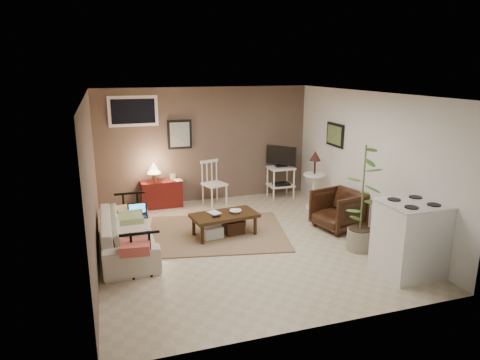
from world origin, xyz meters
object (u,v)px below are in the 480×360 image
object	(u,v)px
red_console	(161,191)
armchair	(338,208)
stove	(410,238)
side_table	(315,173)
sofa	(127,228)
tv_stand	(281,171)
coffee_table	(224,223)
potted_plant	(363,195)
spindle_chair	(214,184)

from	to	relation	value
red_console	armchair	bearing A→B (deg)	-38.04
armchair	stove	size ratio (longest dim) A/B	0.73
side_table	stove	distance (m)	2.98
sofa	side_table	distance (m)	3.89
red_console	armchair	size ratio (longest dim) A/B	1.24
red_console	tv_stand	world-z (taller)	tv_stand
coffee_table	armchair	distance (m)	2.04
red_console	potted_plant	distance (m)	4.14
side_table	stove	size ratio (longest dim) A/B	1.14
coffee_table	spindle_chair	size ratio (longest dim) A/B	1.26
coffee_table	red_console	bearing A→B (deg)	112.55
tv_stand	potted_plant	size ratio (longest dim) A/B	0.67
potted_plant	stove	bearing A→B (deg)	-76.60
sofa	red_console	xyz separation A→B (m)	(0.79, 2.06, -0.06)
armchair	potted_plant	size ratio (longest dim) A/B	0.45
coffee_table	red_console	size ratio (longest dim) A/B	1.23
side_table	stove	xyz separation A→B (m)	(-0.08, -2.97, -0.22)
spindle_chair	stove	distance (m)	4.23
red_console	potted_plant	xyz separation A→B (m)	(2.66, -3.12, 0.58)
side_table	armchair	distance (m)	1.24
side_table	red_console	bearing A→B (deg)	160.86
armchair	potted_plant	distance (m)	1.07
sofa	stove	size ratio (longest dim) A/B	1.92
coffee_table	sofa	world-z (taller)	sofa
red_console	side_table	size ratio (longest dim) A/B	0.80
sofa	tv_stand	size ratio (longest dim) A/B	1.74
spindle_chair	armchair	distance (m)	2.68
side_table	potted_plant	distance (m)	2.13
armchair	stove	xyz separation A→B (m)	(0.05, -1.79, 0.14)
spindle_chair	potted_plant	size ratio (longest dim) A/B	0.54
red_console	potted_plant	size ratio (longest dim) A/B	0.55
sofa	side_table	bearing A→B (deg)	-74.39
red_console	spindle_chair	world-z (taller)	red_console
potted_plant	tv_stand	bearing A→B (deg)	91.29
red_console	stove	world-z (taller)	stove
side_table	sofa	bearing A→B (deg)	-164.39
sofa	red_console	bearing A→B (deg)	-20.96
armchair	stove	distance (m)	1.80
tv_stand	stove	world-z (taller)	tv_stand
sofa	spindle_chair	bearing A→B (deg)	-44.54
side_table	potted_plant	bearing A→B (deg)	-97.67
coffee_table	potted_plant	distance (m)	2.32
sofa	stove	distance (m)	4.14
spindle_chair	tv_stand	world-z (taller)	tv_stand
red_console	side_table	bearing A→B (deg)	-19.14
spindle_chair	stove	world-z (taller)	stove
red_console	side_table	distance (m)	3.14
coffee_table	stove	xyz separation A→B (m)	(2.07, -2.07, 0.28)
armchair	stove	world-z (taller)	stove
spindle_chair	side_table	bearing A→B (deg)	-24.61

